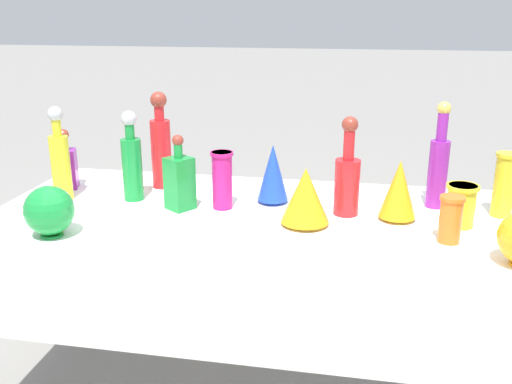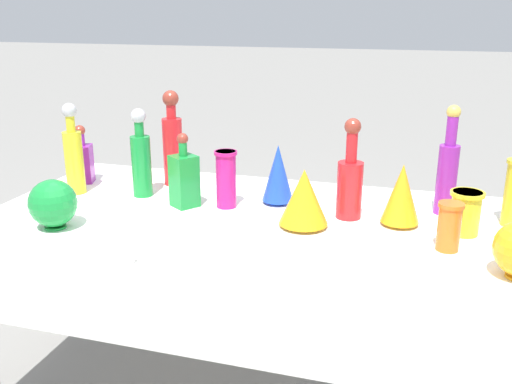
{
  "view_description": "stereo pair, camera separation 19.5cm",
  "coord_description": "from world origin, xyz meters",
  "px_view_note": "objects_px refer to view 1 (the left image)",
  "views": [
    {
      "loc": [
        0.34,
        -1.82,
        1.46
      ],
      "look_at": [
        0.0,
        0.0,
        0.86
      ],
      "focal_mm": 40.0,
      "sensor_mm": 36.0,
      "label": 1
    },
    {
      "loc": [
        0.53,
        -1.78,
        1.46
      ],
      "look_at": [
        0.0,
        0.0,
        0.86
      ],
      "focal_mm": 40.0,
      "sensor_mm": 36.0,
      "label": 2
    }
  ],
  "objects_px": {
    "tall_bottle_0": "(161,146)",
    "fluted_vase_1": "(273,173)",
    "tall_bottle_1": "(438,165)",
    "slender_vase_0": "(505,183)",
    "tall_bottle_2": "(347,178)",
    "round_bowl_1": "(49,211)",
    "tall_bottle_3": "(60,160)",
    "square_decanter_1": "(66,165)",
    "slender_vase_1": "(461,204)",
    "square_decanter_0": "(180,180)",
    "tall_bottle_4": "(132,162)",
    "fluted_vase_2": "(305,195)",
    "cardboard_box_behind_left": "(212,255)",
    "fluted_vase_0": "(399,189)",
    "slender_vase_3": "(451,218)",
    "slender_vase_2": "(222,178)"
  },
  "relations": [
    {
      "from": "slender_vase_2",
      "to": "cardboard_box_behind_left",
      "type": "height_order",
      "value": "slender_vase_2"
    },
    {
      "from": "slender_vase_1",
      "to": "round_bowl_1",
      "type": "bearing_deg",
      "value": -165.54
    },
    {
      "from": "tall_bottle_3",
      "to": "cardboard_box_behind_left",
      "type": "relative_size",
      "value": 0.8
    },
    {
      "from": "tall_bottle_2",
      "to": "round_bowl_1",
      "type": "distance_m",
      "value": 1.0
    },
    {
      "from": "square_decanter_1",
      "to": "slender_vase_3",
      "type": "distance_m",
      "value": 1.48
    },
    {
      "from": "tall_bottle_4",
      "to": "fluted_vase_2",
      "type": "distance_m",
      "value": 0.69
    },
    {
      "from": "tall_bottle_4",
      "to": "round_bowl_1",
      "type": "height_order",
      "value": "tall_bottle_4"
    },
    {
      "from": "square_decanter_0",
      "to": "round_bowl_1",
      "type": "bearing_deg",
      "value": -134.82
    },
    {
      "from": "fluted_vase_0",
      "to": "round_bowl_1",
      "type": "relative_size",
      "value": 1.27
    },
    {
      "from": "fluted_vase_2",
      "to": "round_bowl_1",
      "type": "bearing_deg",
      "value": -162.47
    },
    {
      "from": "square_decanter_1",
      "to": "slender_vase_2",
      "type": "xyz_separation_m",
      "value": [
        0.68,
        -0.12,
        0.02
      ]
    },
    {
      "from": "square_decanter_0",
      "to": "slender_vase_1",
      "type": "relative_size",
      "value": 1.92
    },
    {
      "from": "round_bowl_1",
      "to": "slender_vase_1",
      "type": "bearing_deg",
      "value": 14.46
    },
    {
      "from": "square_decanter_1",
      "to": "fluted_vase_2",
      "type": "relative_size",
      "value": 1.22
    },
    {
      "from": "round_bowl_1",
      "to": "cardboard_box_behind_left",
      "type": "height_order",
      "value": "round_bowl_1"
    },
    {
      "from": "tall_bottle_3",
      "to": "fluted_vase_2",
      "type": "bearing_deg",
      "value": -6.31
    },
    {
      "from": "tall_bottle_2",
      "to": "square_decanter_0",
      "type": "relative_size",
      "value": 1.28
    },
    {
      "from": "tall_bottle_3",
      "to": "slender_vase_0",
      "type": "relative_size",
      "value": 1.57
    },
    {
      "from": "round_bowl_1",
      "to": "slender_vase_0",
      "type": "bearing_deg",
      "value": 17.65
    },
    {
      "from": "tall_bottle_1",
      "to": "fluted_vase_1",
      "type": "xyz_separation_m",
      "value": [
        -0.6,
        -0.06,
        -0.04
      ]
    },
    {
      "from": "slender_vase_1",
      "to": "cardboard_box_behind_left",
      "type": "xyz_separation_m",
      "value": [
        -1.1,
        0.85,
        -0.66
      ]
    },
    {
      "from": "slender_vase_1",
      "to": "fluted_vase_0",
      "type": "relative_size",
      "value": 0.68
    },
    {
      "from": "slender_vase_0",
      "to": "square_decanter_1",
      "type": "bearing_deg",
      "value": 179.24
    },
    {
      "from": "slender_vase_0",
      "to": "fluted_vase_2",
      "type": "relative_size",
      "value": 1.14
    },
    {
      "from": "tall_bottle_1",
      "to": "tall_bottle_4",
      "type": "distance_m",
      "value": 1.13
    },
    {
      "from": "tall_bottle_3",
      "to": "slender_vase_1",
      "type": "xyz_separation_m",
      "value": [
        1.45,
        -0.02,
        -0.08
      ]
    },
    {
      "from": "slender_vase_0",
      "to": "fluted_vase_0",
      "type": "distance_m",
      "value": 0.38
    },
    {
      "from": "tall_bottle_2",
      "to": "fluted_vase_0",
      "type": "height_order",
      "value": "tall_bottle_2"
    },
    {
      "from": "tall_bottle_1",
      "to": "slender_vase_0",
      "type": "relative_size",
      "value": 1.71
    },
    {
      "from": "tall_bottle_2",
      "to": "square_decanter_0",
      "type": "height_order",
      "value": "tall_bottle_2"
    },
    {
      "from": "tall_bottle_2",
      "to": "slender_vase_3",
      "type": "distance_m",
      "value": 0.39
    },
    {
      "from": "tall_bottle_0",
      "to": "round_bowl_1",
      "type": "height_order",
      "value": "tall_bottle_0"
    },
    {
      "from": "cardboard_box_behind_left",
      "to": "fluted_vase_1",
      "type": "bearing_deg",
      "value": -58.75
    },
    {
      "from": "tall_bottle_0",
      "to": "slender_vase_0",
      "type": "height_order",
      "value": "tall_bottle_0"
    },
    {
      "from": "square_decanter_0",
      "to": "fluted_vase_1",
      "type": "relative_size",
      "value": 1.23
    },
    {
      "from": "tall_bottle_1",
      "to": "square_decanter_1",
      "type": "distance_m",
      "value": 1.45
    },
    {
      "from": "tall_bottle_3",
      "to": "square_decanter_1",
      "type": "bearing_deg",
      "value": 111.42
    },
    {
      "from": "tall_bottle_4",
      "to": "fluted_vase_2",
      "type": "height_order",
      "value": "tall_bottle_4"
    },
    {
      "from": "cardboard_box_behind_left",
      "to": "fluted_vase_0",
      "type": "bearing_deg",
      "value": -42.91
    },
    {
      "from": "fluted_vase_2",
      "to": "round_bowl_1",
      "type": "distance_m",
      "value": 0.83
    },
    {
      "from": "tall_bottle_3",
      "to": "square_decanter_1",
      "type": "xyz_separation_m",
      "value": [
        -0.05,
        0.13,
        -0.06
      ]
    },
    {
      "from": "tall_bottle_0",
      "to": "fluted_vase_1",
      "type": "height_order",
      "value": "tall_bottle_0"
    },
    {
      "from": "tall_bottle_2",
      "to": "slender_vase_3",
      "type": "bearing_deg",
      "value": -31.17
    },
    {
      "from": "tall_bottle_0",
      "to": "tall_bottle_4",
      "type": "xyz_separation_m",
      "value": [
        -0.05,
        -0.17,
        -0.03
      ]
    },
    {
      "from": "slender_vase_0",
      "to": "slender_vase_2",
      "type": "bearing_deg",
      "value": -174.21
    },
    {
      "from": "tall_bottle_3",
      "to": "round_bowl_1",
      "type": "xyz_separation_m",
      "value": [
        0.15,
        -0.35,
        -0.07
      ]
    },
    {
      "from": "tall_bottle_2",
      "to": "slender_vase_2",
      "type": "xyz_separation_m",
      "value": [
        -0.45,
        -0.02,
        -0.02
      ]
    },
    {
      "from": "tall_bottle_3",
      "to": "cardboard_box_behind_left",
      "type": "distance_m",
      "value": 1.17
    },
    {
      "from": "slender_vase_3",
      "to": "fluted_vase_2",
      "type": "relative_size",
      "value": 0.76
    },
    {
      "from": "tall_bottle_4",
      "to": "fluted_vase_2",
      "type": "bearing_deg",
      "value": -12.43
    }
  ]
}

